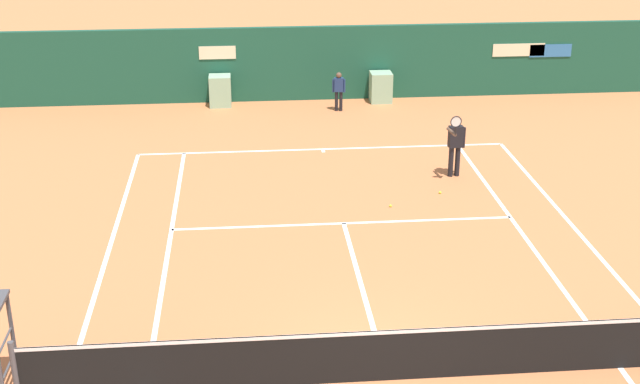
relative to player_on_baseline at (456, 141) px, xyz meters
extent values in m
plane|color=#C67042|center=(-3.28, -9.20, -0.98)|extent=(80.00, 80.00, 0.00)
cube|color=white|center=(-3.28, 2.50, -0.98)|extent=(10.60, 0.10, 0.01)
cube|color=white|center=(0.72, -9.20, -0.98)|extent=(0.10, 23.40, 0.01)
cube|color=white|center=(-3.28, -2.80, -0.98)|extent=(8.00, 0.10, 0.01)
cube|color=white|center=(-3.28, -6.00, -0.98)|extent=(0.10, 6.40, 0.01)
cube|color=white|center=(-3.28, 2.35, -0.98)|extent=(0.10, 0.24, 0.01)
cylinder|color=#4C4C51|center=(-9.28, -9.20, -0.45)|extent=(0.10, 0.10, 1.07)
cube|color=black|center=(-3.28, -9.20, -0.51)|extent=(12.00, 0.03, 0.95)
cube|color=white|center=(-3.28, -9.20, -0.06)|extent=(12.00, 0.04, 0.06)
cube|color=#194C38|center=(-3.28, 7.80, 0.28)|extent=(25.00, 0.24, 2.53)
cube|color=#2D6BA8|center=(5.15, 7.66, 0.58)|extent=(1.48, 0.02, 0.44)
cube|color=beige|center=(-6.35, 7.66, 0.75)|extent=(1.23, 0.02, 0.44)
cube|color=beige|center=(4.01, 7.66, 0.63)|extent=(1.83, 0.02, 0.44)
cube|color=#8CB793|center=(-6.30, 7.25, -0.46)|extent=(0.72, 0.70, 1.04)
cube|color=#8CB793|center=(-0.84, 7.25, -0.47)|extent=(0.72, 0.70, 1.03)
cylinder|color=#47474C|center=(-9.45, -8.48, -0.21)|extent=(0.07, 0.07, 1.54)
cylinder|color=#47474C|center=(-9.45, -8.93, -0.52)|extent=(0.04, 0.81, 0.04)
cylinder|color=#47474C|center=(-9.45, -8.93, -0.06)|extent=(0.04, 0.81, 0.04)
cylinder|color=black|center=(0.09, 0.04, -0.57)|extent=(0.13, 0.13, 0.82)
cylinder|color=black|center=(-0.09, 0.02, -0.57)|extent=(0.13, 0.13, 0.82)
cube|color=black|center=(0.00, 0.03, 0.12)|extent=(0.39, 0.25, 0.57)
sphere|color=brown|center=(0.00, 0.03, 0.52)|extent=(0.23, 0.23, 0.23)
cylinder|color=white|center=(0.00, 0.03, 0.61)|extent=(0.21, 0.21, 0.06)
cylinder|color=black|center=(0.23, 0.05, 0.08)|extent=(0.09, 0.09, 0.55)
cylinder|color=brown|center=(-0.19, -0.27, 0.36)|extent=(0.15, 0.56, 0.09)
cylinder|color=black|center=(-0.16, -0.55, 0.47)|extent=(0.03, 0.03, 0.22)
torus|color=black|center=(-0.16, -0.55, 0.72)|extent=(0.30, 0.06, 0.30)
cylinder|color=silver|center=(-0.16, -0.55, 0.72)|extent=(0.26, 0.03, 0.26)
cylinder|color=black|center=(-2.32, 6.30, -0.65)|extent=(0.11, 0.11, 0.66)
cylinder|color=black|center=(-2.47, 6.32, -0.65)|extent=(0.11, 0.11, 0.66)
cube|color=navy|center=(-2.39, 6.31, -0.09)|extent=(0.31, 0.20, 0.46)
sphere|color=brown|center=(-2.39, 6.31, 0.23)|extent=(0.18, 0.18, 0.18)
cylinder|color=navy|center=(-2.21, 6.29, -0.13)|extent=(0.07, 0.07, 0.45)
cylinder|color=navy|center=(-2.58, 6.33, -0.13)|extent=(0.07, 0.07, 0.45)
sphere|color=#CCE033|center=(-2.02, -1.93, -0.95)|extent=(0.07, 0.07, 0.07)
sphere|color=#CCE033|center=(-0.63, -1.18, -0.95)|extent=(0.07, 0.07, 0.07)
camera|label=1|loc=(-5.51, -21.28, 7.35)|focal=48.81mm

